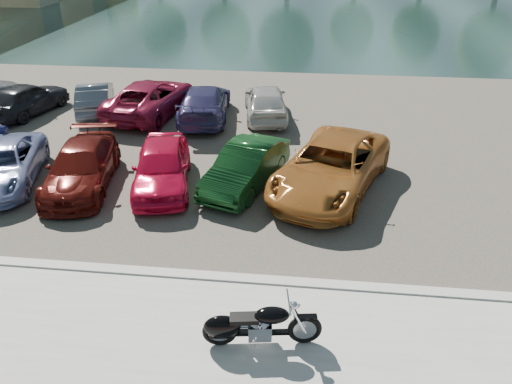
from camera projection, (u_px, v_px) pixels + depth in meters
The scene contains 15 objects.
ground at pixel (253, 348), 9.83m from camera, with size 200.00×200.00×0.00m, color #595447.
kerb at pixel (263, 281), 11.54m from camera, with size 60.00×0.30×0.14m, color #A9A79F.
parking_lot at pixel (286, 136), 19.40m from camera, with size 60.00×18.00×0.04m, color #433D36.
river at pixel (305, 13), 44.67m from camera, with size 120.00×40.00×0.00m, color #182C2B.
motorcycle at pixel (251, 326), 9.59m from camera, with size 2.32×0.78×1.05m.
car_2 at pixel (2, 165), 15.59m from camera, with size 2.08×4.51×1.25m, color #7E89B7.
car_3 at pixel (81, 167), 15.43m from camera, with size 1.81×4.46×1.29m, color #4D0F0B.
car_4 at pixel (162, 166), 15.37m from camera, with size 1.66×4.14×1.41m, color red.
car_5 at pixel (246, 167), 15.42m from camera, with size 1.40×4.01×1.32m, color #0F3715.
car_6 at pixel (331, 167), 15.16m from camera, with size 2.56×5.55×1.54m, color #B16A29.
car_8 at pixel (26, 98), 21.19m from camera, with size 1.61×4.00×1.36m, color black.
car_9 at pixel (95, 97), 21.48m from camera, with size 1.34×3.84×1.26m, color slate.
car_10 at pixel (151, 98), 21.14m from camera, with size 2.42×5.25×1.46m, color maroon.
car_11 at pixel (204, 103), 20.69m from camera, with size 1.94×4.78×1.39m, color navy.
car_12 at pixel (266, 101), 20.81m from camera, with size 1.68×4.17×1.42m, color beige.
Camera 1 is at (0.85, -7.08, 7.44)m, focal length 35.00 mm.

